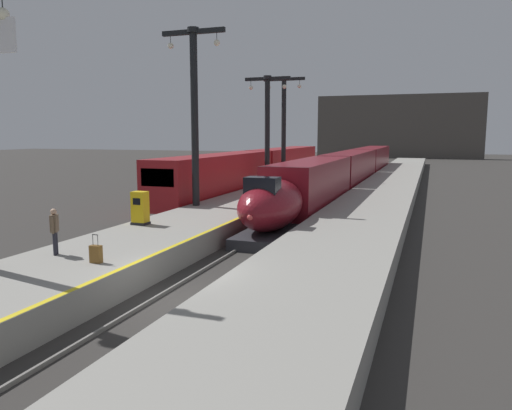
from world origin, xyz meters
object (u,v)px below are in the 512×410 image
Objects in this scene: rolling_suitcase at (96,254)px; passenger_near_edge at (55,228)px; regional_train_adjacent at (257,168)px; station_column_mid at (194,102)px; station_column_far at (267,120)px; ticket_machine_yellow at (140,209)px; highspeed_train_main at (349,170)px; station_column_distant at (284,118)px.

passenger_near_edge is at bearing 168.03° from rolling_suitcase.
regional_train_adjacent is at bearing 99.42° from rolling_suitcase.
station_column_mid is 13.81m from station_column_far.
ticket_machine_yellow is at bearing -89.02° from station_column_far.
highspeed_train_main is 10.42m from station_column_far.
highspeed_train_main is at bearing 21.10° from station_column_distant.
regional_train_adjacent is 24.16m from ticket_machine_yellow.
station_column_mid is (2.20, -17.35, 5.12)m from regional_train_adjacent.
station_column_far is 4.97m from station_column_distant.
station_column_distant is at bearing 90.00° from station_column_mid.
station_column_far reaches higher than ticket_machine_yellow.
station_column_mid is 1.08× the size of station_column_distant.
station_column_far is (-0.00, 13.79, -0.66)m from station_column_mid.
rolling_suitcase is (2.89, -27.14, -5.24)m from station_column_far.
highspeed_train_main is 1.54× the size of regional_train_adjacent.
station_column_mid reaches higher than station_column_distant.
station_column_far is 0.95× the size of station_column_distant.
highspeed_train_main is at bearing 78.67° from ticket_machine_yellow.
station_column_far is at bearing 91.73° from passenger_near_edge.
regional_train_adjacent is 21.66× the size of passenger_near_edge.
station_column_mid is 6.19× the size of passenger_near_edge.
ticket_machine_yellow is at bearing 110.86° from rolling_suitcase.
station_column_mid is 6.54× the size of ticket_machine_yellow.
passenger_near_edge is at bearing -84.33° from regional_train_adjacent.
station_column_mid reaches higher than passenger_near_edge.
regional_train_adjacent is at bearing 121.71° from station_column_far.
passenger_near_edge is 1.06× the size of ticket_machine_yellow.
ticket_machine_yellow is at bearing -87.00° from station_column_mid.
station_column_mid is at bearing -105.67° from highspeed_train_main.
station_column_distant reaches higher than passenger_near_edge.
regional_train_adjacent is 3.79× the size of station_column_distant.
station_column_distant is at bearing 32.50° from regional_train_adjacent.
station_column_far is 27.09m from passenger_near_edge.
rolling_suitcase is at bearing -95.00° from highspeed_train_main.
station_column_far is 9.38× the size of rolling_suitcase.
regional_train_adjacent is 37.27× the size of rolling_suitcase.
station_column_mid reaches higher than highspeed_train_main.
regional_train_adjacent is 5.38m from station_column_distant.
station_column_mid reaches higher than ticket_machine_yellow.
station_column_far reaches higher than rolling_suitcase.
highspeed_train_main is 7.98m from station_column_distant.
station_column_distant is at bearing 95.15° from rolling_suitcase.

